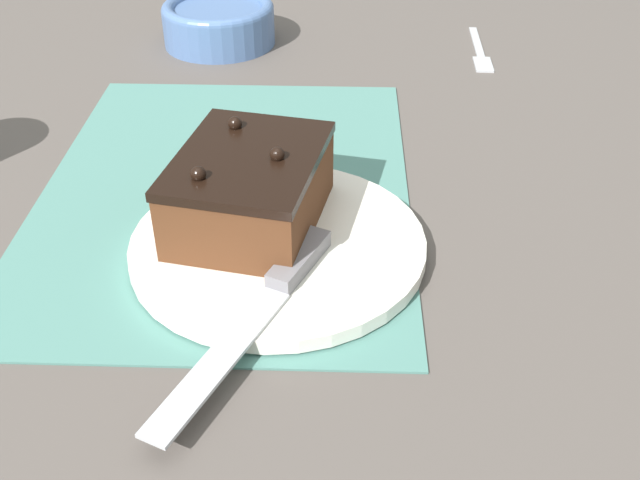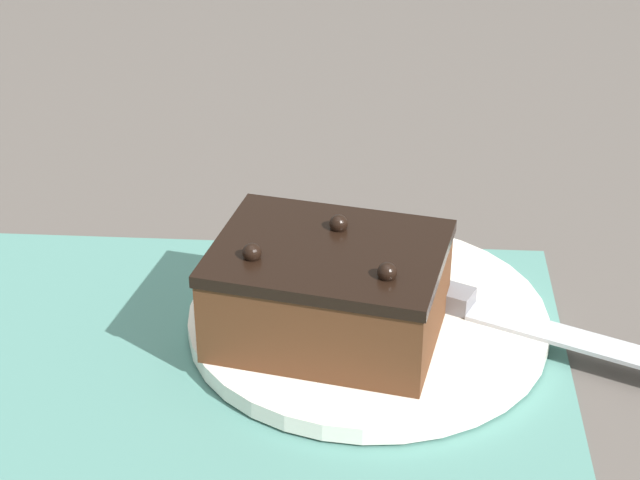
# 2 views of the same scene
# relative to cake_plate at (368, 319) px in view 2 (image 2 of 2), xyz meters

# --- Properties ---
(ground_plane) EXTENTS (3.00, 3.00, 0.00)m
(ground_plane) POSITION_rel_cake_plate_xyz_m (0.10, 0.06, -0.01)
(ground_plane) COLOR #544C47
(placemat_woven) EXTENTS (0.46, 0.34, 0.00)m
(placemat_woven) POSITION_rel_cake_plate_xyz_m (0.10, 0.06, -0.01)
(placemat_woven) COLOR slate
(placemat_woven) RESTS_ON ground_plane
(cake_plate) EXTENTS (0.24, 0.24, 0.01)m
(cake_plate) POSITION_rel_cake_plate_xyz_m (0.00, 0.00, 0.00)
(cake_plate) COLOR white
(cake_plate) RESTS_ON placemat_woven
(chocolate_cake) EXTENTS (0.16, 0.14, 0.07)m
(chocolate_cake) POSITION_rel_cake_plate_xyz_m (0.03, 0.02, 0.04)
(chocolate_cake) COLOR #512D19
(chocolate_cake) RESTS_ON cake_plate
(serving_knife) EXTENTS (0.22, 0.11, 0.01)m
(serving_knife) POSITION_rel_cake_plate_xyz_m (-0.07, -0.00, 0.01)
(serving_knife) COLOR slate
(serving_knife) RESTS_ON cake_plate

